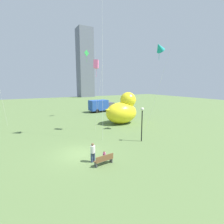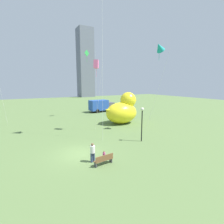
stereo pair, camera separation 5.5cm
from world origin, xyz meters
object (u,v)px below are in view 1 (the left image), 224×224
person_adult (93,152)px  giant_inflatable_duck (122,110)px  kite_pink (96,64)px  box_truck (101,106)px  kite_teal (159,47)px  park_bench (104,160)px  kite_green (87,56)px  person_child (104,156)px  lamppost (142,117)px

person_adult → giant_inflatable_duck: giant_inflatable_duck is taller
giant_inflatable_duck → kite_pink: bearing=-158.1°
giant_inflatable_duck → kite_pink: size_ratio=0.64×
box_truck → kite_teal: bearing=-90.9°
park_bench → kite_teal: kite_teal is taller
person_adult → kite_pink: kite_pink is taller
box_truck → kite_teal: kite_teal is taller
kite_teal → kite_pink: size_ratio=1.24×
park_bench → kite_pink: bearing=69.2°
kite_green → kite_pink: bearing=-104.9°
giant_inflatable_duck → person_child: bearing=-128.6°
giant_inflatable_duck → lamppost: bearing=-108.6°
kite_pink → kite_green: (2.71, 10.21, 2.60)m
box_truck → giant_inflatable_duck: bearing=-98.5°
lamppost → kite_green: (-0.09, 16.83, 8.99)m
park_bench → kite_teal: 16.67m
person_child → kite_teal: bearing=25.3°
giant_inflatable_duck → kite_pink: kite_pink is taller
person_adult → box_truck: bearing=63.2°
person_child → kite_green: 23.39m
person_adult → kite_pink: size_ratio=0.17×
kite_pink → park_bench: bearing=-110.8°
lamppost → person_adult: bearing=-162.8°
person_adult → kite_green: 23.08m
giant_inflatable_duck → box_truck: (1.89, 12.64, -0.82)m
kite_teal → person_child: bearing=-154.7°
kite_pink → lamppost: bearing=-67.1°
box_truck → kite_green: kite_green is taller
person_adult → giant_inflatable_duck: bearing=47.7°
person_child → giant_inflatable_duck: size_ratio=0.15×
box_truck → kite_teal: size_ratio=0.50×
giant_inflatable_duck → kite_teal: kite_teal is taller
giant_inflatable_duck → kite_teal: 11.42m
park_bench → box_truck: 27.28m
park_bench → giant_inflatable_duck: (9.53, 12.12, 1.79)m
park_bench → kite_pink: (3.71, 9.78, 8.86)m
giant_inflatable_duck → kite_green: kite_green is taller
park_bench → lamppost: bearing=25.9°
park_bench → lamppost: lamppost is taller
person_child → giant_inflatable_duck: giant_inflatable_duck is taller
kite_teal → person_adult: bearing=-158.2°
person_adult → kite_teal: 16.49m
giant_inflatable_duck → kite_teal: (1.60, -6.48, 9.26)m
lamppost → box_truck: bearing=77.2°
park_bench → person_child: (0.27, 0.51, 0.07)m
giant_inflatable_duck → box_truck: giant_inflatable_duck is taller
giant_inflatable_duck → lamppost: giant_inflatable_duck is taller
park_bench → giant_inflatable_duck: size_ratio=0.27×
park_bench → kite_teal: (11.13, 5.64, 11.05)m
kite_teal → kite_pink: 8.77m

